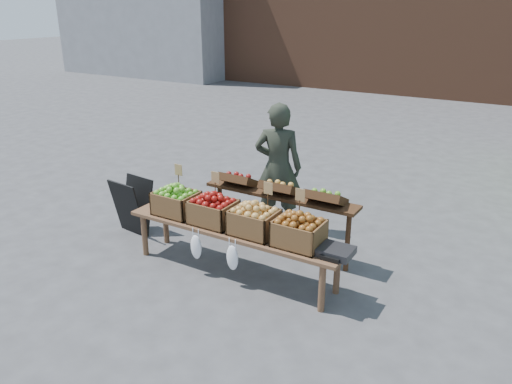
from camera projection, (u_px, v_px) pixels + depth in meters
The scene contains 10 objects.
ground at pixel (313, 301), 5.31m from camera, with size 80.00×80.00×0.00m, color #48474A.
vendor at pixel (278, 167), 6.76m from camera, with size 0.65×0.42×1.77m, color #272C22.
chalkboard_sign at pixel (133, 206), 6.77m from camera, with size 0.51×0.28×0.78m, color black, non-canonical shape.
back_table at pixel (280, 215), 6.17m from camera, with size 2.10×0.44×1.04m, color #382011, non-canonical shape.
display_bench at pixel (234, 251), 5.78m from camera, with size 2.70×0.56×0.57m, color brown, non-canonical shape.
crate_golden_apples at pixel (176, 203), 6.03m from camera, with size 0.50×0.40×0.28m, color #4E911C, non-canonical shape.
crate_russet_pears at pixel (213, 212), 5.76m from camera, with size 0.50×0.40×0.28m, color maroon, non-canonical shape.
crate_red_apples at pixel (254, 222), 5.50m from camera, with size 0.50×0.40×0.28m, color gold, non-canonical shape.
crate_green_apples at pixel (299, 233), 5.23m from camera, with size 0.50×0.40×0.28m, color brown, non-canonical shape.
weighing_scale at pixel (336, 251), 5.06m from camera, with size 0.34×0.30×0.08m, color black.
Camera 1 is at (1.83, -4.21, 2.97)m, focal length 35.00 mm.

